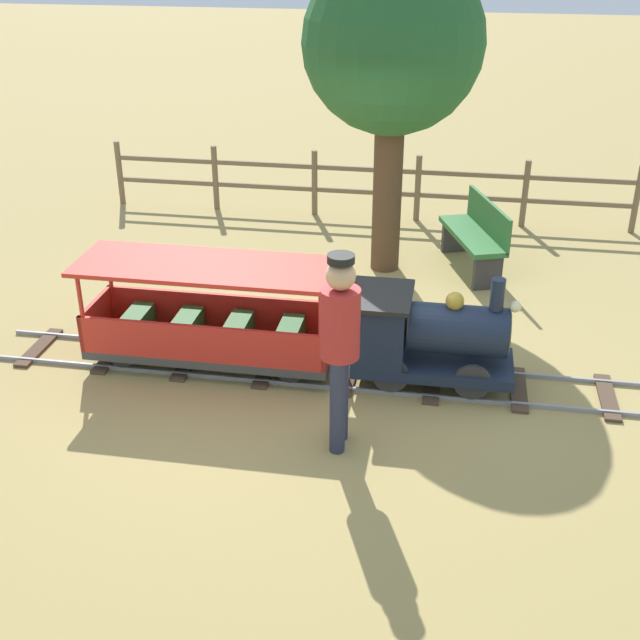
% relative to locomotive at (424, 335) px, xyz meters
% --- Properties ---
extents(ground_plane, '(60.00, 60.00, 0.00)m').
position_rel_locomotive_xyz_m(ground_plane, '(0.00, -1.03, -0.48)').
color(ground_plane, '#A38C51').
extents(track, '(0.75, 6.05, 0.04)m').
position_rel_locomotive_xyz_m(track, '(0.00, -1.03, -0.47)').
color(track, gray).
rests_on(track, ground_plane).
extents(locomotive, '(0.71, 1.45, 1.02)m').
position_rel_locomotive_xyz_m(locomotive, '(0.00, 0.00, 0.00)').
color(locomotive, '#192338').
rests_on(locomotive, ground_plane).
extents(passenger_car, '(0.81, 2.35, 0.97)m').
position_rel_locomotive_xyz_m(passenger_car, '(0.00, -1.93, -0.06)').
color(passenger_car, '#3F3F3F').
rests_on(passenger_car, ground_plane).
extents(conductor_person, '(0.30, 0.30, 1.62)m').
position_rel_locomotive_xyz_m(conductor_person, '(1.05, -0.59, 0.47)').
color(conductor_person, '#282D47').
rests_on(conductor_person, ground_plane).
extents(park_bench, '(1.36, 0.81, 0.82)m').
position_rel_locomotive_xyz_m(park_bench, '(-2.71, 0.45, -0.07)').
color(park_bench, '#2D6B33').
rests_on(park_bench, ground_plane).
extents(oak_tree_near, '(1.94, 1.94, 3.53)m').
position_rel_locomotive_xyz_m(oak_tree_near, '(-2.58, -0.59, 2.04)').
color(oak_tree_near, '#4C3823').
rests_on(oak_tree_near, ground_plane).
extents(fence_section, '(0.08, 7.13, 0.90)m').
position_rel_locomotive_xyz_m(fence_section, '(-4.29, -1.03, 0.00)').
color(fence_section, '#756047').
rests_on(fence_section, ground_plane).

